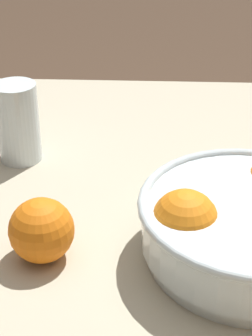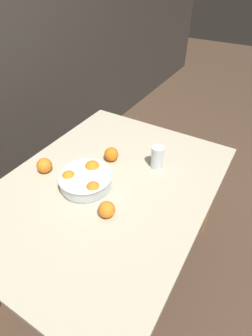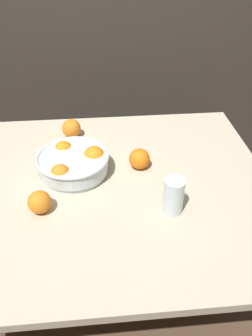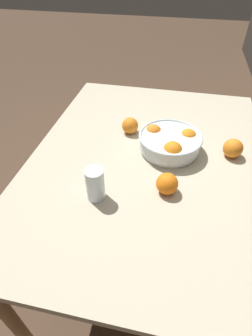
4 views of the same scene
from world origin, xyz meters
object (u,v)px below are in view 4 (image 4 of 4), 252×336
object	(u,v)px
fruit_bowl	(170,142)
juice_glass	(95,186)
orange_loose_front	(233,148)
orange_loose_near_bowl	(130,126)
orange_loose_aside	(167,184)

from	to	relation	value
fruit_bowl	juice_glass	bearing A→B (deg)	-35.57
juice_glass	orange_loose_front	world-z (taller)	juice_glass
orange_loose_near_bowl	orange_loose_front	distance (m)	0.45
fruit_bowl	orange_loose_near_bowl	bearing A→B (deg)	-117.99
orange_loose_front	orange_loose_aside	world-z (taller)	orange_loose_front
juice_glass	orange_loose_aside	size ratio (longest dim) A/B	1.59
juice_glass	orange_loose_near_bowl	bearing A→B (deg)	174.97
fruit_bowl	juice_glass	xyz separation A→B (m)	(0.32, -0.23, 0.01)
juice_glass	orange_loose_aside	distance (m)	0.25
juice_glass	orange_loose_front	size ratio (longest dim) A/B	1.57
orange_loose_front	juice_glass	bearing A→B (deg)	-55.11
orange_loose_aside	fruit_bowl	bearing A→B (deg)	-177.50
fruit_bowl	orange_loose_front	distance (m)	0.26
orange_loose_near_bowl	orange_loose_aside	size ratio (longest dim) A/B	0.96
juice_glass	orange_loose_aside	world-z (taller)	juice_glass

